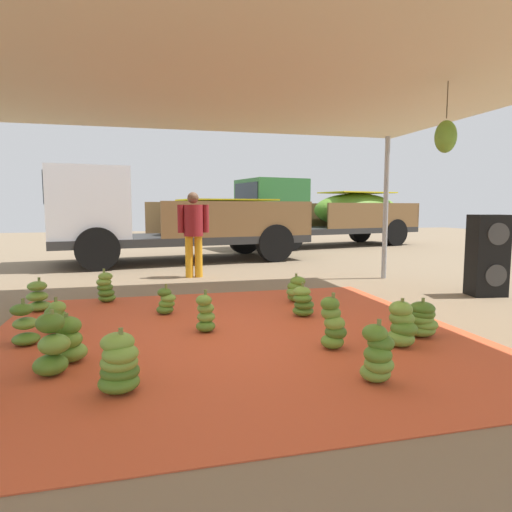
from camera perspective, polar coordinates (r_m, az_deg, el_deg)
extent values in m
plane|color=#7F6B51|center=(8.04, -7.09, -4.19)|extent=(40.00, 40.00, 0.00)
cube|color=#D1512D|center=(5.15, -2.95, -10.06)|extent=(5.36, 5.02, 0.01)
cylinder|color=#9EA0A5|center=(9.44, 16.23, 5.84)|extent=(0.10, 0.10, 2.85)
cube|color=beige|center=(5.15, -3.15, 22.31)|extent=(8.00, 7.00, 0.06)
cylinder|color=#4C422D|center=(5.69, 23.24, 17.86)|extent=(0.01, 0.01, 0.40)
ellipsoid|color=#60932D|center=(5.62, 23.06, 13.85)|extent=(0.24, 0.24, 0.36)
ellipsoid|color=#518428|center=(6.03, 6.03, -6.97)|extent=(0.35, 0.35, 0.13)
ellipsoid|color=#477523|center=(5.98, 6.15, -6.20)|extent=(0.32, 0.32, 0.13)
ellipsoid|color=#518428|center=(5.94, 5.95, -5.41)|extent=(0.33, 0.33, 0.13)
ellipsoid|color=#75A83D|center=(5.94, 5.87, -4.54)|extent=(0.28, 0.28, 0.13)
cylinder|color=olive|center=(5.94, 5.98, -3.97)|extent=(0.04, 0.04, 0.12)
ellipsoid|color=#60932D|center=(6.90, 5.22, -5.19)|extent=(0.40, 0.40, 0.15)
ellipsoid|color=#75A83D|center=(6.85, 5.03, -4.60)|extent=(0.29, 0.29, 0.15)
ellipsoid|color=#60932D|center=(6.87, 5.05, -3.87)|extent=(0.36, 0.36, 0.15)
ellipsoid|color=#60932D|center=(6.85, 5.36, -3.22)|extent=(0.28, 0.28, 0.15)
cylinder|color=olive|center=(6.83, 5.16, -2.74)|extent=(0.04, 0.04, 0.12)
ellipsoid|color=#6B9E38|center=(3.96, 14.98, -14.17)|extent=(0.36, 0.36, 0.15)
ellipsoid|color=#6B9E38|center=(3.90, 15.43, -13.18)|extent=(0.33, 0.33, 0.15)
ellipsoid|color=#518428|center=(3.86, 15.29, -12.05)|extent=(0.32, 0.32, 0.15)
ellipsoid|color=#477523|center=(3.88, 15.67, -10.67)|extent=(0.28, 0.28, 0.15)
ellipsoid|color=#518428|center=(3.85, 14.94, -9.51)|extent=(0.27, 0.27, 0.15)
cylinder|color=olive|center=(3.83, 15.44, -8.66)|extent=(0.04, 0.04, 0.12)
ellipsoid|color=#60932D|center=(4.72, 9.71, -10.69)|extent=(0.32, 0.32, 0.15)
ellipsoid|color=#477523|center=(4.70, 10.15, -9.54)|extent=(0.29, 0.29, 0.15)
ellipsoid|color=#75A83D|center=(4.67, 9.99, -8.43)|extent=(0.22, 0.22, 0.15)
ellipsoid|color=#6B9E38|center=(4.68, 9.55, -7.19)|extent=(0.24, 0.24, 0.15)
ellipsoid|color=#518428|center=(4.65, 9.43, -6.06)|extent=(0.27, 0.27, 0.15)
cylinder|color=olive|center=(4.63, 9.84, -5.38)|extent=(0.04, 0.04, 0.12)
ellipsoid|color=#518428|center=(5.35, -27.30, -9.39)|extent=(0.39, 0.39, 0.12)
ellipsoid|color=#6B9E38|center=(5.37, -27.36, -7.65)|extent=(0.28, 0.28, 0.12)
ellipsoid|color=#477523|center=(5.32, -27.75, -6.09)|extent=(0.24, 0.24, 0.12)
cylinder|color=olive|center=(5.30, -27.61, -5.45)|extent=(0.04, 0.04, 0.12)
ellipsoid|color=#477523|center=(6.21, -11.55, -6.70)|extent=(0.33, 0.33, 0.12)
ellipsoid|color=#60932D|center=(6.21, -11.33, -5.98)|extent=(0.31, 0.31, 0.12)
ellipsoid|color=#75A83D|center=(6.18, -11.14, -5.30)|extent=(0.29, 0.29, 0.12)
ellipsoid|color=#477523|center=(6.18, -11.62, -4.58)|extent=(0.23, 0.23, 0.12)
cylinder|color=olive|center=(6.14, -11.41, -4.06)|extent=(0.04, 0.04, 0.12)
ellipsoid|color=#6B9E38|center=(6.95, -25.90, -5.78)|extent=(0.36, 0.36, 0.14)
ellipsoid|color=#6B9E38|center=(6.92, -26.16, -4.65)|extent=(0.29, 0.29, 0.14)
ellipsoid|color=#6B9E38|center=(6.91, -26.17, -3.47)|extent=(0.31, 0.31, 0.14)
cylinder|color=olive|center=(6.91, -25.95, -2.96)|extent=(0.04, 0.04, 0.12)
ellipsoid|color=#518428|center=(5.28, -6.46, -8.89)|extent=(0.27, 0.27, 0.13)
ellipsoid|color=#75A83D|center=(5.28, -6.40, -7.73)|extent=(0.26, 0.26, 0.13)
ellipsoid|color=#75A83D|center=(5.26, -6.45, -6.63)|extent=(0.26, 0.26, 0.13)
ellipsoid|color=#6B9E38|center=(5.19, -6.68, -5.64)|extent=(0.23, 0.23, 0.13)
cylinder|color=olive|center=(5.20, -6.46, -4.93)|extent=(0.04, 0.04, 0.12)
ellipsoid|color=#6B9E38|center=(4.62, -22.61, -11.26)|extent=(0.40, 0.40, 0.18)
ellipsoid|color=#60932D|center=(4.58, -23.01, -9.81)|extent=(0.39, 0.39, 0.18)
ellipsoid|color=#518428|center=(4.57, -22.94, -8.22)|extent=(0.33, 0.33, 0.18)
cylinder|color=olive|center=(4.56, -23.04, -7.48)|extent=(0.04, 0.04, 0.12)
ellipsoid|color=#518428|center=(7.23, -18.49, -5.07)|extent=(0.31, 0.31, 0.13)
ellipsoid|color=#477523|center=(7.18, -18.59, -4.47)|extent=(0.27, 0.27, 0.13)
ellipsoid|color=#477523|center=(7.19, -18.72, -3.79)|extent=(0.25, 0.25, 0.13)
ellipsoid|color=#75A83D|center=(7.17, -18.85, -3.16)|extent=(0.26, 0.26, 0.13)
ellipsoid|color=#75A83D|center=(7.16, -18.67, -2.50)|extent=(0.26, 0.26, 0.13)
cylinder|color=olive|center=(7.15, -18.83, -2.02)|extent=(0.04, 0.04, 0.12)
ellipsoid|color=#75A83D|center=(5.71, -24.03, -8.17)|extent=(0.30, 0.30, 0.14)
ellipsoid|color=#75A83D|center=(5.70, -23.89, -7.62)|extent=(0.31, 0.31, 0.14)
ellipsoid|color=#518428|center=(5.69, -23.98, -7.07)|extent=(0.30, 0.30, 0.14)
ellipsoid|color=#518428|center=(5.66, -24.42, -6.61)|extent=(0.21, 0.21, 0.14)
ellipsoid|color=#75A83D|center=(5.66, -24.04, -6.01)|extent=(0.26, 0.26, 0.14)
cylinder|color=olive|center=(5.65, -24.19, -5.41)|extent=(0.04, 0.04, 0.12)
ellipsoid|color=#518428|center=(4.34, -24.75, -12.51)|extent=(0.35, 0.35, 0.18)
ellipsoid|color=#6B9E38|center=(4.28, -24.36, -10.23)|extent=(0.32, 0.32, 0.18)
ellipsoid|color=#477523|center=(4.28, -24.80, -7.75)|extent=(0.27, 0.27, 0.18)
cylinder|color=olive|center=(4.24, -24.61, -7.04)|extent=(0.04, 0.04, 0.12)
ellipsoid|color=#518428|center=(3.79, -17.09, -15.15)|extent=(0.44, 0.44, 0.15)
ellipsoid|color=#477523|center=(3.79, -16.98, -13.89)|extent=(0.43, 0.43, 0.15)
ellipsoid|color=#75A83D|center=(3.75, -17.07, -12.83)|extent=(0.41, 0.41, 0.15)
ellipsoid|color=#75A83D|center=(3.69, -16.93, -11.86)|extent=(0.33, 0.33, 0.15)
ellipsoid|color=#75A83D|center=(3.71, -17.27, -10.48)|extent=(0.35, 0.35, 0.15)
cylinder|color=olive|center=(3.67, -16.85, -9.69)|extent=(0.04, 0.04, 0.12)
ellipsoid|color=#6B9E38|center=(5.40, 20.16, -8.78)|extent=(0.46, 0.46, 0.15)
ellipsoid|color=#6B9E38|center=(5.40, 20.55, -8.14)|extent=(0.44, 0.44, 0.15)
ellipsoid|color=#6B9E38|center=(5.38, 20.15, -7.53)|extent=(0.35, 0.35, 0.15)
ellipsoid|color=#477523|center=(5.37, 20.40, -6.90)|extent=(0.40, 0.40, 0.15)
ellipsoid|color=#477523|center=(5.36, 20.46, -6.28)|extent=(0.38, 0.38, 0.15)
cylinder|color=olive|center=(5.34, 20.55, -5.67)|extent=(0.04, 0.04, 0.12)
ellipsoid|color=#6B9E38|center=(4.95, 17.93, -9.96)|extent=(0.41, 0.41, 0.17)
ellipsoid|color=#518428|center=(4.95, 18.38, -8.80)|extent=(0.39, 0.39, 0.17)
ellipsoid|color=#6B9E38|center=(4.96, 18.12, -7.57)|extent=(0.37, 0.37, 0.17)
ellipsoid|color=#75A83D|center=(4.93, 18.00, -6.47)|extent=(0.32, 0.32, 0.17)
cylinder|color=olive|center=(4.90, 18.19, -5.84)|extent=(0.04, 0.04, 0.12)
cube|color=#2D2D2D|center=(12.20, -9.40, 2.18)|extent=(6.84, 3.40, 0.20)
cube|color=silver|center=(11.87, -20.71, 6.34)|extent=(2.15, 2.51, 1.70)
cube|color=#232D38|center=(11.88, -25.30, 7.78)|extent=(0.31, 1.96, 0.75)
cube|color=brown|center=(11.39, -1.94, 4.74)|extent=(4.03, 0.67, 0.90)
cube|color=brown|center=(13.65, -5.47, 4.97)|extent=(4.03, 0.67, 0.90)
cube|color=brown|center=(13.29, 4.33, 4.94)|extent=(0.44, 2.45, 0.90)
ellipsoid|color=#518428|center=(12.52, -3.87, 4.93)|extent=(3.84, 2.57, 0.93)
cube|color=yellow|center=(12.51, -3.88, 7.15)|extent=(2.69, 2.21, 0.04)
cylinder|color=black|center=(10.78, -19.61, 0.83)|extent=(1.03, 0.42, 1.00)
cylinder|color=black|center=(13.04, -20.12, 1.69)|extent=(1.03, 0.42, 1.00)
cylinder|color=black|center=(11.86, 2.42, 1.65)|extent=(1.03, 0.42, 1.00)
cylinder|color=black|center=(13.95, -1.50, 2.35)|extent=(1.03, 0.42, 1.00)
cube|color=#2D2D2D|center=(16.91, 9.26, 3.30)|extent=(7.13, 3.63, 0.20)
cube|color=#2D6B33|center=(15.59, 1.93, 6.62)|extent=(2.30, 2.40, 1.70)
cube|color=#232D38|center=(15.16, -1.30, 7.92)|extent=(0.40, 1.74, 0.75)
cube|color=brown|center=(16.86, 15.02, 5.03)|extent=(4.14, 0.98, 0.90)
cube|color=brown|center=(18.52, 10.62, 5.22)|extent=(4.14, 0.98, 0.90)
cube|color=brown|center=(19.05, 17.57, 5.07)|extent=(0.55, 2.19, 0.90)
ellipsoid|color=#60932D|center=(17.68, 12.73, 5.75)|extent=(4.03, 2.62, 1.28)
cube|color=yellow|center=(17.69, 12.78, 7.88)|extent=(2.84, 2.19, 0.04)
cylinder|color=black|center=(14.81, 4.24, 2.56)|extent=(1.04, 0.49, 1.00)
cylinder|color=black|center=(16.57, 0.67, 2.97)|extent=(1.04, 0.49, 1.00)
cylinder|color=black|center=(17.62, 17.32, 2.88)|extent=(1.04, 0.49, 1.00)
cylinder|color=black|center=(19.13, 13.13, 3.25)|extent=(1.04, 0.49, 1.00)
cylinder|color=orange|center=(9.33, -8.53, -0.10)|extent=(0.16, 0.16, 0.86)
cylinder|color=orange|center=(9.35, -7.35, -0.07)|extent=(0.16, 0.16, 0.86)
cylinder|color=maroon|center=(9.29, -8.01, 4.52)|extent=(0.39, 0.39, 0.64)
cylinder|color=maroon|center=(9.26, -9.61, 4.71)|extent=(0.13, 0.13, 0.57)
cylinder|color=maroon|center=(9.32, -6.42, 4.77)|extent=(0.13, 0.13, 0.57)
sphere|color=brown|center=(9.28, -8.05, 7.36)|extent=(0.23, 0.23, 0.23)
cube|color=black|center=(8.26, 27.33, -2.01)|extent=(0.62, 0.50, 0.73)
cylinder|color=#383838|center=(8.11, 28.31, -2.21)|extent=(0.35, 0.08, 0.35)
cube|color=black|center=(8.20, 27.56, 2.59)|extent=(0.62, 0.50, 0.60)
cylinder|color=#383838|center=(8.05, 28.56, 2.48)|extent=(0.35, 0.08, 0.35)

